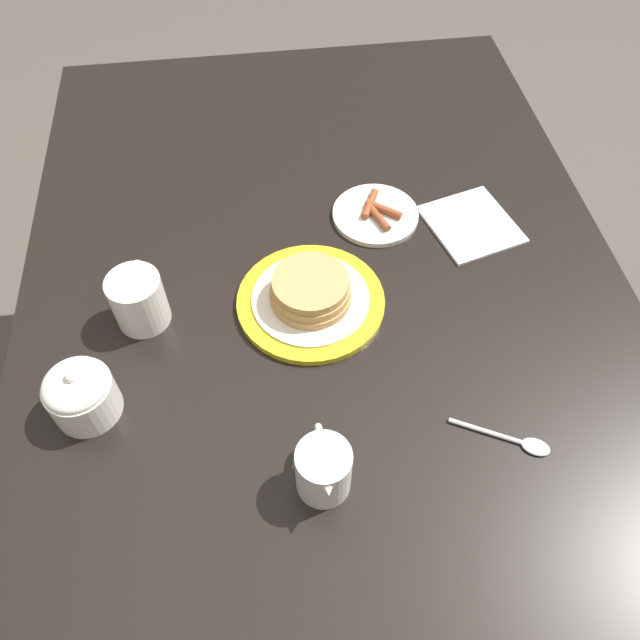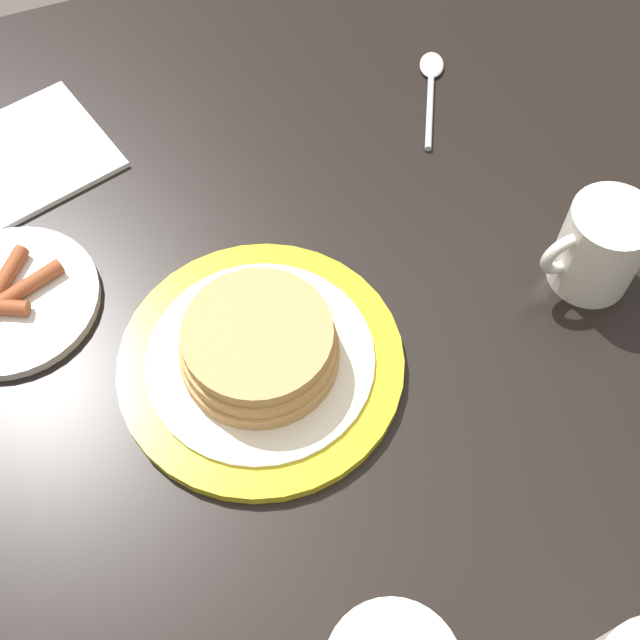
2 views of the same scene
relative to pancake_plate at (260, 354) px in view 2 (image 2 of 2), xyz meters
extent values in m
plane|color=#51473F|center=(-0.02, -0.03, -0.75)|extent=(8.00, 8.00, 0.00)
cube|color=black|center=(-0.02, -0.03, -0.04)|extent=(1.59, 1.03, 0.03)
cube|color=black|center=(-0.76, -0.48, -0.40)|extent=(0.07, 0.07, 0.70)
cylinder|color=gold|center=(0.00, 0.00, -0.02)|extent=(0.25, 0.25, 0.01)
cylinder|color=beige|center=(0.00, 0.00, -0.01)|extent=(0.19, 0.19, 0.00)
cylinder|color=tan|center=(0.00, 0.00, 0.00)|extent=(0.13, 0.13, 0.01)
cylinder|color=tan|center=(0.00, 0.00, 0.02)|extent=(0.13, 0.13, 0.01)
cylinder|color=tan|center=(0.00, 0.00, 0.03)|extent=(0.12, 0.12, 0.01)
cylinder|color=silver|center=(0.19, -0.14, -0.02)|extent=(0.16, 0.16, 0.01)
cylinder|color=brown|center=(0.17, -0.14, 0.00)|extent=(0.07, 0.04, 0.01)
cylinder|color=brown|center=(0.19, -0.16, 0.00)|extent=(0.06, 0.06, 0.01)
cylinder|color=silver|center=(-0.31, 0.02, 0.02)|extent=(0.07, 0.07, 0.09)
torus|color=silver|center=(-0.27, 0.02, 0.03)|extent=(0.05, 0.01, 0.05)
cube|color=white|center=(0.14, -0.31, -0.02)|extent=(0.19, 0.18, 0.01)
cylinder|color=silver|center=(-0.27, -0.22, -0.02)|extent=(0.05, 0.10, 0.01)
ellipsoid|color=silver|center=(-0.30, -0.28, -0.02)|extent=(0.04, 0.05, 0.01)
camera|label=1|loc=(-0.63, 0.07, 0.80)|focal=35.00mm
camera|label=2|loc=(0.07, 0.32, 0.59)|focal=45.00mm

